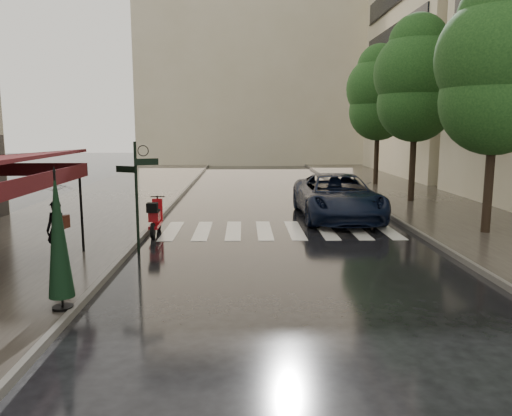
{
  "coord_description": "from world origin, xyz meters",
  "views": [
    {
      "loc": [
        1.74,
        -10.68,
        3.47
      ],
      "look_at": [
        2.07,
        2.15,
        1.4
      ],
      "focal_mm": 35.0,
      "sensor_mm": 36.0,
      "label": 1
    }
  ],
  "objects_px": {
    "parked_car": "(337,196)",
    "pedestrian_with_umbrella": "(55,199)",
    "parasol_front": "(58,235)",
    "scooter": "(155,218)"
  },
  "relations": [
    {
      "from": "scooter",
      "to": "parasol_front",
      "type": "height_order",
      "value": "parasol_front"
    },
    {
      "from": "pedestrian_with_umbrella",
      "to": "parasol_front",
      "type": "height_order",
      "value": "parasol_front"
    },
    {
      "from": "scooter",
      "to": "parasol_front",
      "type": "bearing_deg",
      "value": -95.61
    },
    {
      "from": "pedestrian_with_umbrella",
      "to": "scooter",
      "type": "distance_m",
      "value": 4.15
    },
    {
      "from": "parked_car",
      "to": "parasol_front",
      "type": "distance_m",
      "value": 12.17
    },
    {
      "from": "parked_car",
      "to": "pedestrian_with_umbrella",
      "type": "bearing_deg",
      "value": -143.42
    },
    {
      "from": "parasol_front",
      "to": "scooter",
      "type": "bearing_deg",
      "value": 85.87
    },
    {
      "from": "pedestrian_with_umbrella",
      "to": "parked_car",
      "type": "relative_size",
      "value": 0.39
    },
    {
      "from": "pedestrian_with_umbrella",
      "to": "parked_car",
      "type": "distance_m",
      "value": 10.55
    },
    {
      "from": "pedestrian_with_umbrella",
      "to": "parked_car",
      "type": "xyz_separation_m",
      "value": [
        8.38,
        6.36,
        -0.85
      ]
    }
  ]
}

